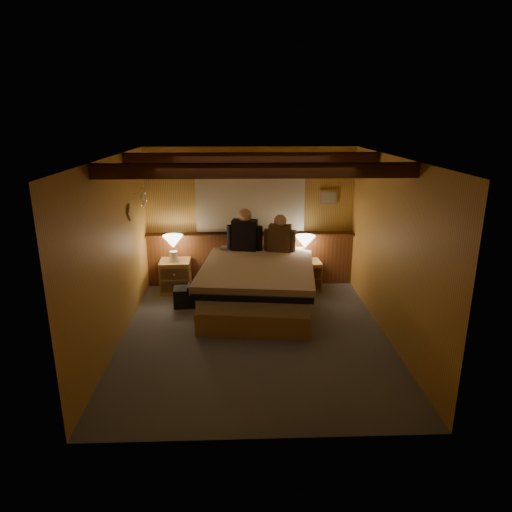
{
  "coord_description": "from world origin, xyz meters",
  "views": [
    {
      "loc": [
        -0.19,
        -5.66,
        2.88
      ],
      "look_at": [
        0.04,
        0.4,
        1.02
      ],
      "focal_mm": 32.0,
      "sensor_mm": 36.0,
      "label": 1
    }
  ],
  "objects_px": {
    "bed": "(258,286)",
    "lamp_right": "(305,243)",
    "lamp_left": "(173,243)",
    "nightstand_left": "(176,276)",
    "person_right": "(280,236)",
    "person_left": "(245,233)",
    "duffel_bag": "(190,296)",
    "nightstand_right": "(307,275)"
  },
  "relations": [
    {
      "from": "nightstand_right",
      "to": "bed",
      "type": "bearing_deg",
      "value": -141.38
    },
    {
      "from": "bed",
      "to": "duffel_bag",
      "type": "distance_m",
      "value": 1.1
    },
    {
      "from": "bed",
      "to": "person_left",
      "type": "height_order",
      "value": "person_left"
    },
    {
      "from": "lamp_right",
      "to": "duffel_bag",
      "type": "bearing_deg",
      "value": -160.06
    },
    {
      "from": "lamp_right",
      "to": "lamp_left",
      "type": "bearing_deg",
      "value": -178.06
    },
    {
      "from": "bed",
      "to": "person_right",
      "type": "height_order",
      "value": "person_right"
    },
    {
      "from": "person_left",
      "to": "lamp_right",
      "type": "bearing_deg",
      "value": 13.02
    },
    {
      "from": "lamp_left",
      "to": "person_right",
      "type": "distance_m",
      "value": 1.78
    },
    {
      "from": "bed",
      "to": "lamp_right",
      "type": "bearing_deg",
      "value": 52.07
    },
    {
      "from": "nightstand_right",
      "to": "duffel_bag",
      "type": "xyz_separation_m",
      "value": [
        -1.94,
        -0.65,
        -0.1
      ]
    },
    {
      "from": "nightstand_left",
      "to": "nightstand_right",
      "type": "relative_size",
      "value": 1.1
    },
    {
      "from": "person_left",
      "to": "duffel_bag",
      "type": "bearing_deg",
      "value": -133.4
    },
    {
      "from": "person_right",
      "to": "lamp_right",
      "type": "bearing_deg",
      "value": 29.48
    },
    {
      "from": "duffel_bag",
      "to": "lamp_left",
      "type": "bearing_deg",
      "value": 114.1
    },
    {
      "from": "lamp_left",
      "to": "nightstand_left",
      "type": "bearing_deg",
      "value": 59.02
    },
    {
      "from": "nightstand_right",
      "to": "lamp_right",
      "type": "bearing_deg",
      "value": 129.41
    },
    {
      "from": "bed",
      "to": "lamp_left",
      "type": "relative_size",
      "value": 5.26
    },
    {
      "from": "bed",
      "to": "lamp_left",
      "type": "bearing_deg",
      "value": 157.82
    },
    {
      "from": "person_right",
      "to": "lamp_left",
      "type": "bearing_deg",
      "value": -169.41
    },
    {
      "from": "person_left",
      "to": "duffel_bag",
      "type": "height_order",
      "value": "person_left"
    },
    {
      "from": "nightstand_right",
      "to": "person_left",
      "type": "distance_m",
      "value": 1.31
    },
    {
      "from": "nightstand_left",
      "to": "lamp_left",
      "type": "relative_size",
      "value": 1.26
    },
    {
      "from": "bed",
      "to": "person_left",
      "type": "bearing_deg",
      "value": 110.25
    },
    {
      "from": "bed",
      "to": "duffel_bag",
      "type": "height_order",
      "value": "bed"
    },
    {
      "from": "person_right",
      "to": "nightstand_right",
      "type": "bearing_deg",
      "value": 23.32
    },
    {
      "from": "nightstand_right",
      "to": "lamp_left",
      "type": "relative_size",
      "value": 1.15
    },
    {
      "from": "person_left",
      "to": "bed",
      "type": "bearing_deg",
      "value": -66.3
    },
    {
      "from": "person_left",
      "to": "person_right",
      "type": "bearing_deg",
      "value": 1.89
    },
    {
      "from": "nightstand_left",
      "to": "duffel_bag",
      "type": "distance_m",
      "value": 0.71
    },
    {
      "from": "person_right",
      "to": "duffel_bag",
      "type": "relative_size",
      "value": 1.25
    },
    {
      "from": "nightstand_right",
      "to": "duffel_bag",
      "type": "relative_size",
      "value": 0.98
    },
    {
      "from": "nightstand_left",
      "to": "lamp_left",
      "type": "distance_m",
      "value": 0.59
    },
    {
      "from": "lamp_right",
      "to": "person_right",
      "type": "relative_size",
      "value": 0.68
    },
    {
      "from": "nightstand_right",
      "to": "person_right",
      "type": "height_order",
      "value": "person_right"
    },
    {
      "from": "lamp_right",
      "to": "bed",
      "type": "bearing_deg",
      "value": -134.84
    },
    {
      "from": "duffel_bag",
      "to": "nightstand_left",
      "type": "bearing_deg",
      "value": 112.79
    },
    {
      "from": "person_right",
      "to": "bed",
      "type": "bearing_deg",
      "value": -106.72
    },
    {
      "from": "bed",
      "to": "lamp_right",
      "type": "relative_size",
      "value": 5.24
    },
    {
      "from": "nightstand_left",
      "to": "duffel_bag",
      "type": "xyz_separation_m",
      "value": [
        0.3,
        -0.63,
        -0.12
      ]
    },
    {
      "from": "bed",
      "to": "nightstand_right",
      "type": "bearing_deg",
      "value": 49.24
    },
    {
      "from": "person_right",
      "to": "nightstand_left",
      "type": "bearing_deg",
      "value": -169.94
    },
    {
      "from": "lamp_left",
      "to": "duffel_bag",
      "type": "relative_size",
      "value": 0.85
    }
  ]
}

